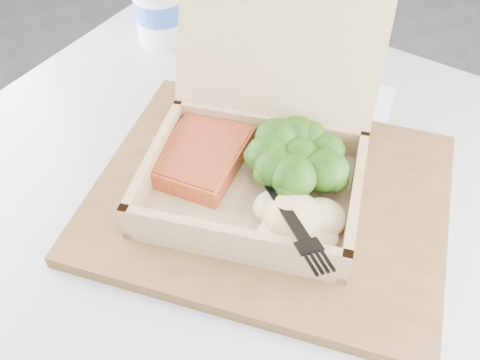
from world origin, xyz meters
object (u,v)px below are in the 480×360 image
at_px(paper_cup, 160,8).
at_px(takeout_container, 261,137).
at_px(cafe_table, 235,280).
at_px(serving_tray, 270,196).

bearing_deg(paper_cup, takeout_container, -41.59).
bearing_deg(takeout_container, cafe_table, -126.65).
height_order(cafe_table, serving_tray, serving_tray).
relative_size(serving_tray, paper_cup, 3.97).
relative_size(cafe_table, takeout_container, 3.11).
height_order(cafe_table, paper_cup, paper_cup).
height_order(cafe_table, takeout_container, takeout_container).
height_order(serving_tray, takeout_container, takeout_container).
height_order(serving_tray, paper_cup, paper_cup).
distance_m(cafe_table, paper_cup, 0.42).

